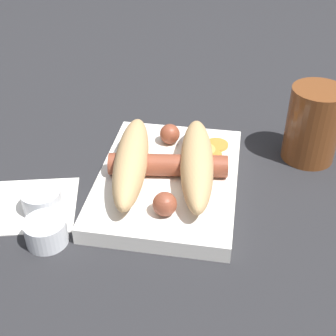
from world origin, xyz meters
The scene contains 9 objects.
ground_plane centered at (0.00, 0.00, 0.00)m, with size 3.00×3.00×0.00m, color #232326.
food_tray centered at (0.00, 0.00, 0.01)m, with size 0.25×0.18×0.02m.
bread_roll centered at (0.00, 0.00, 0.05)m, with size 0.21×0.15×0.05m.
sausage centered at (0.00, 0.00, 0.04)m, with size 0.18×0.16×0.03m.
pickled_veggies centered at (-0.07, 0.05, 0.02)m, with size 0.07×0.07×0.00m.
napkin centered at (0.07, -0.16, 0.00)m, with size 0.13×0.13×0.00m.
condiment_cup_near centered at (0.07, -0.15, 0.01)m, with size 0.05×0.05×0.03m.
condiment_cup_far centered at (0.12, -0.12, 0.01)m, with size 0.05×0.05×0.03m.
drink_glass centered at (-0.11, 0.19, 0.06)m, with size 0.08×0.08×0.11m.
Camera 1 is at (0.49, 0.08, 0.40)m, focal length 50.00 mm.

